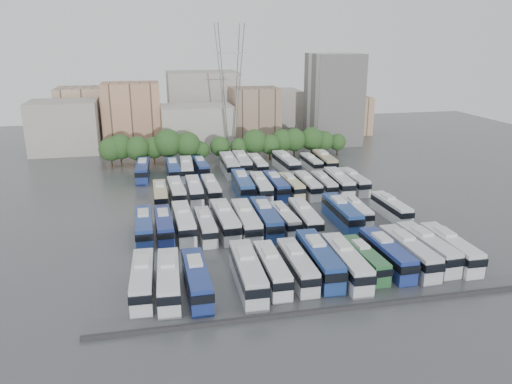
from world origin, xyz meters
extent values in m
plane|color=#424447|center=(0.00, 0.00, 0.00)|extent=(220.00, 220.00, 0.00)
cube|color=#2D2D30|center=(0.00, -33.00, 0.25)|extent=(56.00, 0.50, 0.50)
cylinder|color=black|center=(-28.92, 42.02, 1.20)|extent=(0.36, 0.36, 2.40)
sphere|color=#234C1E|center=(-28.92, 42.02, 4.45)|extent=(5.76, 5.76, 5.76)
cylinder|color=black|center=(-26.67, 42.75, 1.28)|extent=(0.36, 0.36, 2.57)
sphere|color=#234C1E|center=(-26.67, 42.75, 4.77)|extent=(6.17, 6.17, 6.17)
cylinder|color=black|center=(-22.59, 41.25, 1.22)|extent=(0.36, 0.36, 2.45)
sphere|color=#234C1E|center=(-22.59, 41.25, 4.55)|extent=(5.88, 5.88, 5.88)
cylinder|color=black|center=(-18.63, 42.83, 1.13)|extent=(0.36, 0.36, 2.25)
sphere|color=#234C1E|center=(-18.63, 42.83, 4.18)|extent=(5.41, 5.41, 5.41)
cylinder|color=black|center=(-15.12, 41.82, 1.45)|extent=(0.36, 0.36, 2.89)
sphere|color=#234C1E|center=(-15.12, 41.82, 5.37)|extent=(6.94, 6.94, 6.94)
cylinder|color=black|center=(-10.35, 41.32, 1.32)|extent=(0.36, 0.36, 2.65)
sphere|color=#234C1E|center=(-10.35, 41.32, 4.92)|extent=(6.35, 6.35, 6.35)
cylinder|color=black|center=(-6.93, 41.60, 0.89)|extent=(0.36, 0.36, 1.78)
sphere|color=#234C1E|center=(-6.93, 41.60, 3.31)|extent=(4.28, 4.28, 4.28)
cylinder|color=black|center=(-2.10, 42.19, 1.05)|extent=(0.36, 0.36, 2.11)
sphere|color=#234C1E|center=(-2.10, 42.19, 3.91)|extent=(5.05, 5.05, 5.05)
cylinder|color=black|center=(2.78, 41.90, 0.96)|extent=(0.36, 0.36, 1.92)
sphere|color=#234C1E|center=(2.78, 41.90, 3.56)|extent=(4.60, 4.60, 4.60)
cylinder|color=black|center=(6.81, 41.74, 1.31)|extent=(0.36, 0.36, 2.62)
sphere|color=#234C1E|center=(6.81, 41.74, 4.86)|extent=(6.28, 6.28, 6.28)
cylinder|color=black|center=(10.75, 41.17, 1.08)|extent=(0.36, 0.36, 2.16)
sphere|color=#234C1E|center=(10.75, 41.17, 4.01)|extent=(5.18, 5.18, 5.18)
cylinder|color=black|center=(14.42, 42.82, 1.23)|extent=(0.36, 0.36, 2.46)
sphere|color=#234C1E|center=(14.42, 42.82, 4.57)|extent=(5.91, 5.91, 5.91)
cylinder|color=black|center=(17.67, 42.52, 1.26)|extent=(0.36, 0.36, 2.52)
sphere|color=#234C1E|center=(17.67, 42.52, 4.68)|extent=(6.05, 6.05, 6.05)
cylinder|color=black|center=(22.52, 42.59, 1.28)|extent=(0.36, 0.36, 2.57)
sphere|color=#234C1E|center=(22.52, 42.59, 4.76)|extent=(6.16, 6.16, 6.16)
cylinder|color=black|center=(26.02, 42.84, 1.08)|extent=(0.36, 0.36, 2.16)
sphere|color=#234C1E|center=(26.02, 42.84, 4.01)|extent=(5.18, 5.18, 5.18)
cylinder|color=black|center=(29.81, 42.75, 0.94)|extent=(0.36, 0.36, 1.88)
sphere|color=#234C1E|center=(29.81, 42.75, 3.49)|extent=(4.51, 4.51, 4.51)
cube|color=#9E998E|center=(-42.00, 62.00, 7.00)|extent=(18.00, 14.00, 14.00)
cube|color=tan|center=(-24.00, 68.00, 9.00)|extent=(16.00, 12.00, 18.00)
cube|color=#ADA89E|center=(-6.00, 60.00, 6.00)|extent=(20.00, 14.00, 12.00)
cube|color=gray|center=(12.00, 66.00, 8.00)|extent=(14.00, 12.00, 16.00)
cube|color=gray|center=(-2.00, 80.00, 10.00)|extent=(22.00, 16.00, 20.00)
cube|color=tan|center=(-38.00, 78.00, 8.00)|extent=(16.00, 14.00, 16.00)
cube|color=#A39E93|center=(20.00, 78.00, 7.00)|extent=(18.00, 14.00, 14.00)
cube|color=tan|center=(44.00, 72.00, 6.00)|extent=(14.00, 12.00, 12.00)
cube|color=gray|center=(-14.00, 74.00, 5.00)|extent=(12.00, 10.00, 10.00)
cube|color=silver|center=(34.00, 58.00, 13.00)|extent=(14.00, 14.00, 26.00)
cylinder|color=slate|center=(0.00, 48.00, 17.00)|extent=(2.90, 2.91, 33.83)
cylinder|color=slate|center=(0.00, 52.00, 17.00)|extent=(2.90, 2.91, 33.83)
cylinder|color=slate|center=(4.00, 48.00, 17.00)|extent=(2.90, 2.91, 33.83)
cylinder|color=slate|center=(4.00, 52.00, 17.00)|extent=(2.90, 2.91, 33.83)
cube|color=slate|center=(2.00, 50.00, 31.28)|extent=(4.50, 0.30, 0.30)
cube|color=slate|center=(2.00, 50.00, 26.52)|extent=(9.00, 0.30, 0.30)
cube|color=slate|center=(2.00, 50.00, 21.08)|extent=(7.00, 0.30, 0.30)
cube|color=silver|center=(-21.45, -23.84, 1.71)|extent=(2.99, 12.14, 3.42)
cube|color=black|center=(-21.45, -23.99, 2.36)|extent=(3.11, 12.33, 1.00)
cube|color=silver|center=(-21.39, -22.34, 3.64)|extent=(1.82, 3.27, 0.44)
cube|color=silver|center=(-18.27, -24.67, 1.74)|extent=(3.11, 12.41, 3.49)
cube|color=black|center=(-18.28, -24.82, 2.41)|extent=(3.24, 12.60, 1.03)
cube|color=silver|center=(-18.21, -23.13, 3.72)|extent=(1.88, 3.35, 0.45)
cube|color=navy|center=(-14.86, -25.15, 1.73)|extent=(2.79, 12.24, 3.46)
cube|color=black|center=(-14.86, -25.31, 2.39)|extent=(2.91, 12.43, 1.02)
cube|color=silver|center=(-14.88, -23.63, 3.68)|extent=(1.78, 3.28, 0.45)
cube|color=silver|center=(-8.36, -25.02, 1.88)|extent=(3.13, 13.32, 3.76)
cube|color=black|center=(-8.36, -25.18, 2.60)|extent=(3.27, 13.52, 1.10)
cube|color=silver|center=(-8.32, -23.36, 4.00)|extent=(1.96, 3.58, 0.49)
cube|color=silver|center=(-5.01, -24.24, 1.68)|extent=(2.60, 11.85, 3.35)
cube|color=black|center=(-5.01, -24.39, 2.32)|extent=(2.72, 12.03, 0.99)
cube|color=silver|center=(-5.00, -22.76, 3.57)|extent=(1.70, 3.17, 0.43)
cube|color=silver|center=(-1.52, -24.03, 1.68)|extent=(2.56, 11.85, 3.36)
cube|color=black|center=(-1.52, -24.18, 2.32)|extent=(2.68, 12.03, 0.99)
cube|color=silver|center=(-1.51, -22.55, 3.57)|extent=(1.69, 3.16, 0.43)
cube|color=navy|center=(1.79, -23.23, 1.89)|extent=(3.12, 13.42, 3.79)
cube|color=black|center=(1.79, -23.40, 2.62)|extent=(3.26, 13.63, 1.11)
cube|color=silver|center=(1.82, -21.56, 4.03)|extent=(1.97, 3.60, 0.49)
cube|color=silver|center=(5.01, -24.81, 1.82)|extent=(3.06, 12.93, 3.65)
cube|color=black|center=(5.01, -24.97, 2.52)|extent=(3.20, 13.13, 1.07)
cube|color=silver|center=(5.05, -23.20, 3.88)|extent=(1.91, 3.48, 0.47)
cube|color=#2C6839|center=(8.19, -23.72, 1.53)|extent=(2.71, 10.90, 3.07)
cube|color=black|center=(8.19, -23.85, 2.12)|extent=(2.82, 11.07, 0.90)
cube|color=silver|center=(8.14, -22.36, 3.26)|extent=(1.64, 2.94, 0.40)
cube|color=navy|center=(11.59, -23.31, 1.76)|extent=(2.95, 12.47, 3.51)
cube|color=black|center=(11.60, -23.47, 2.43)|extent=(3.08, 12.65, 1.03)
cube|color=silver|center=(11.55, -21.76, 3.74)|extent=(1.84, 3.35, 0.45)
cube|color=silver|center=(14.83, -23.47, 1.82)|extent=(3.06, 12.88, 3.63)
cube|color=black|center=(14.84, -23.63, 2.51)|extent=(3.19, 13.07, 1.07)
cube|color=silver|center=(14.79, -21.87, 3.86)|extent=(1.90, 3.46, 0.47)
cube|color=silver|center=(18.15, -22.65, 1.80)|extent=(3.23, 12.83, 3.61)
cube|color=black|center=(18.16, -22.81, 2.49)|extent=(3.37, 13.03, 1.06)
cube|color=silver|center=(18.08, -21.06, 3.84)|extent=(1.94, 3.47, 0.47)
cube|color=silver|center=(21.33, -23.41, 1.77)|extent=(2.77, 12.53, 3.54)
cube|color=black|center=(21.33, -23.56, 2.45)|extent=(2.90, 12.72, 1.04)
cube|color=silver|center=(21.34, -21.84, 3.77)|extent=(1.80, 3.35, 0.46)
cube|color=navy|center=(-21.24, -5.35, 1.71)|extent=(2.70, 12.13, 3.43)
cube|color=black|center=(-21.24, -5.51, 2.37)|extent=(2.82, 12.31, 1.01)
cube|color=silver|center=(-21.26, -3.84, 3.65)|extent=(1.75, 3.25, 0.44)
cube|color=navy|center=(-18.12, -5.39, 1.65)|extent=(2.73, 11.70, 3.30)
cube|color=black|center=(-18.12, -5.53, 2.28)|extent=(2.85, 11.88, 0.97)
cube|color=silver|center=(-18.15, -3.93, 3.51)|extent=(1.72, 3.14, 0.43)
cube|color=white|center=(-14.94, -5.02, 1.79)|extent=(3.06, 12.71, 3.58)
cube|color=black|center=(-14.94, -5.18, 2.47)|extent=(3.19, 12.90, 1.05)
cube|color=silver|center=(-14.99, -3.44, 3.81)|extent=(1.89, 3.42, 0.46)
cube|color=silver|center=(-11.61, -6.85, 1.58)|extent=(2.58, 11.17, 3.15)
cube|color=black|center=(-11.60, -6.99, 2.18)|extent=(2.69, 11.34, 0.93)
cube|color=silver|center=(-11.63, -5.46, 3.36)|extent=(1.63, 3.00, 0.41)
cube|color=silver|center=(-8.29, -5.89, 1.84)|extent=(3.14, 13.05, 3.67)
cube|color=black|center=(-8.28, -6.05, 2.54)|extent=(3.27, 13.24, 1.08)
cube|color=silver|center=(-8.33, -4.27, 3.91)|extent=(1.94, 3.51, 0.48)
cube|color=silver|center=(-5.02, -6.94, 1.88)|extent=(2.95, 13.32, 3.77)
cube|color=black|center=(-5.02, -7.10, 2.60)|extent=(3.08, 13.52, 1.11)
cube|color=silver|center=(-5.00, -5.27, 4.01)|extent=(1.92, 3.56, 0.49)
cube|color=navy|center=(-1.63, -6.46, 1.89)|extent=(2.99, 13.36, 3.78)
cube|color=black|center=(-1.63, -6.63, 2.61)|extent=(3.12, 13.56, 1.11)
cube|color=silver|center=(-1.61, -4.80, 4.02)|extent=(1.93, 3.58, 0.49)
cube|color=silver|center=(1.59, -6.36, 1.53)|extent=(2.74, 10.91, 3.07)
cube|color=black|center=(1.60, -6.50, 2.12)|extent=(2.86, 11.08, 0.90)
cube|color=silver|center=(1.54, -5.01, 3.26)|extent=(1.65, 2.95, 0.40)
cube|color=silver|center=(4.91, -7.08, 1.75)|extent=(3.02, 12.42, 3.50)
cube|color=black|center=(4.90, -7.24, 2.42)|extent=(3.15, 12.61, 1.03)
cube|color=silver|center=(4.96, -5.54, 3.72)|extent=(1.85, 3.35, 0.45)
cube|color=navy|center=(11.69, -6.37, 1.81)|extent=(2.80, 12.82, 3.63)
cube|color=black|center=(11.69, -6.53, 2.51)|extent=(2.93, 13.01, 1.07)
cube|color=silver|center=(11.70, -4.77, 3.86)|extent=(1.83, 3.42, 0.47)
cube|color=white|center=(15.01, -4.79, 1.51)|extent=(2.68, 10.72, 3.02)
cube|color=black|center=(15.01, -4.92, 2.08)|extent=(2.79, 10.89, 0.89)
cube|color=silver|center=(15.07, -3.46, 3.21)|extent=(1.62, 2.90, 0.39)
cube|color=silver|center=(21.47, -5.06, 1.59)|extent=(2.66, 11.27, 3.18)
cube|color=black|center=(21.48, -5.20, 2.20)|extent=(2.77, 11.44, 0.93)
cube|color=silver|center=(21.44, -3.66, 3.38)|extent=(1.66, 3.03, 0.41)
cube|color=tan|center=(-18.17, 11.34, 1.60)|extent=(2.45, 11.33, 3.21)
cube|color=black|center=(-18.17, 11.20, 2.22)|extent=(2.57, 11.50, 0.94)
cube|color=silver|center=(-18.18, 12.76, 3.41)|extent=(1.62, 3.02, 0.41)
cube|color=silver|center=(-15.02, 12.43, 1.68)|extent=(3.02, 11.96, 3.36)
cube|color=black|center=(-15.02, 12.28, 2.32)|extent=(3.15, 12.15, 0.99)
cube|color=silver|center=(-15.08, 13.91, 3.58)|extent=(1.81, 3.23, 0.44)
cube|color=silver|center=(-11.53, 12.57, 1.68)|extent=(2.58, 11.87, 3.36)
cube|color=black|center=(-11.53, 12.42, 2.32)|extent=(2.70, 12.05, 0.99)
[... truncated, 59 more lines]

